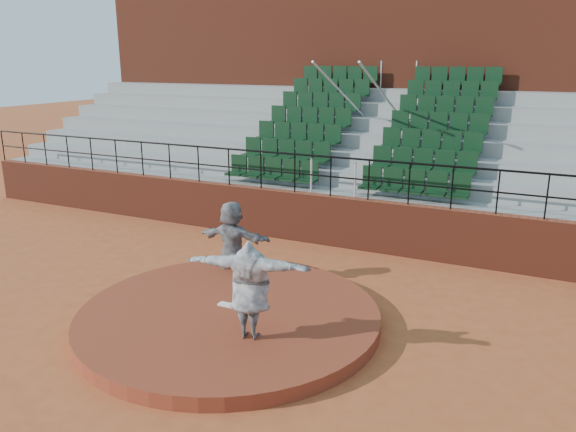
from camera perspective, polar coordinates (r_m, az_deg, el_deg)
The scene contains 9 objects.
ground at distance 10.55m, azimuth -5.97°, elevation -10.70°, with size 90.00×90.00×0.00m, color #AE5027.
pitchers_mound at distance 10.50m, azimuth -5.99°, elevation -10.09°, with size 5.50×5.50×0.25m, color maroon.
pitching_rubber at distance 10.55m, azimuth -5.59°, elevation -9.10°, with size 0.60×0.15×0.03m, color white.
boundary_wall at distance 14.52m, azimuth 4.26°, elevation -0.43°, with size 24.00×0.30×1.30m, color maroon.
wall_railing at distance 14.19m, azimuth 4.37°, elevation 4.92°, with size 24.04×0.05×1.03m.
seating_deck at distance 17.70m, azimuth 8.65°, elevation 4.98°, with size 24.00×5.97×4.63m.
press_box_facade at distance 21.24m, azimuth 12.12°, elevation 12.35°, with size 24.00×3.00×7.10m, color maroon.
pitcher at distance 9.15m, azimuth -3.91°, elevation -7.44°, with size 2.05×0.56×1.67m, color black.
fielder at distance 12.15m, azimuth -5.68°, elevation -2.55°, with size 1.64×0.52×1.77m, color black.
Camera 1 is at (5.02, -8.01, 4.68)m, focal length 35.00 mm.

